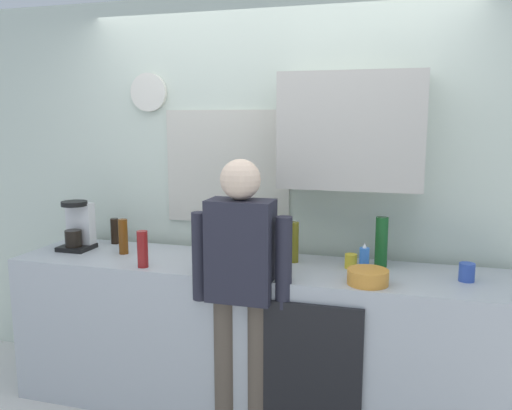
{
  "coord_description": "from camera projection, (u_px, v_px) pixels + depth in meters",
  "views": [
    {
      "loc": [
        0.84,
        -2.61,
        1.81
      ],
      "look_at": [
        0.01,
        0.25,
        1.31
      ],
      "focal_mm": 36.34,
      "sensor_mm": 36.0,
      "label": 1
    }
  ],
  "objects": [
    {
      "name": "bottle_dark_sauce",
      "position": [
        115.0,
        231.0,
        3.65
      ],
      "size": [
        0.06,
        0.06,
        0.18
      ],
      "primitive_type": "cylinder",
      "color": "black",
      "rests_on": "kitchen_counter"
    },
    {
      "name": "bottle_clear_soda",
      "position": [
        243.0,
        242.0,
        3.11
      ],
      "size": [
        0.09,
        0.09,
        0.28
      ],
      "primitive_type": "cylinder",
      "color": "#2D8C33",
      "rests_on": "kitchen_counter"
    },
    {
      "name": "bottle_amber_beer",
      "position": [
        123.0,
        236.0,
        3.37
      ],
      "size": [
        0.06,
        0.06,
        0.23
      ],
      "primitive_type": "cylinder",
      "color": "brown",
      "rests_on": "kitchen_counter"
    },
    {
      "name": "potted_plant",
      "position": [
        237.0,
        238.0,
        3.25
      ],
      "size": [
        0.15,
        0.15,
        0.23
      ],
      "color": "#9E5638",
      "rests_on": "kitchen_counter"
    },
    {
      "name": "mixing_bowl",
      "position": [
        368.0,
        277.0,
        2.76
      ],
      "size": [
        0.22,
        0.22,
        0.08
      ],
      "primitive_type": "cylinder",
      "color": "orange",
      "rests_on": "kitchen_counter"
    },
    {
      "name": "dish_soap",
      "position": [
        364.0,
        260.0,
        2.94
      ],
      "size": [
        0.06,
        0.06,
        0.18
      ],
      "color": "blue",
      "rests_on": "kitchen_counter"
    },
    {
      "name": "person_at_sink",
      "position": [
        241.0,
        277.0,
        2.84
      ],
      "size": [
        0.57,
        0.22,
        1.6
      ],
      "rotation": [
        0.0,
        0.0,
        0.1
      ],
      "color": "brown",
      "rests_on": "ground_plane"
    },
    {
      "name": "cup_blue_mug",
      "position": [
        467.0,
        272.0,
        2.8
      ],
      "size": [
        0.08,
        0.08,
        0.1
      ],
      "primitive_type": "cylinder",
      "color": "#3351B2",
      "rests_on": "kitchen_counter"
    },
    {
      "name": "kitchen_counter",
      "position": [
        256.0,
        338.0,
        3.21
      ],
      "size": [
        3.06,
        0.64,
        0.94
      ],
      "primitive_type": "cube",
      "color": "#B2B7BC",
      "rests_on": "ground_plane"
    },
    {
      "name": "bottle_green_wine",
      "position": [
        381.0,
        242.0,
        3.07
      ],
      "size": [
        0.07,
        0.07,
        0.3
      ],
      "primitive_type": "cylinder",
      "color": "#195923",
      "rests_on": "kitchen_counter"
    },
    {
      "name": "bottle_red_vinegar",
      "position": [
        143.0,
        249.0,
        3.06
      ],
      "size": [
        0.06,
        0.06,
        0.22
      ],
      "primitive_type": "cylinder",
      "color": "maroon",
      "rests_on": "kitchen_counter"
    },
    {
      "name": "back_wall_assembly",
      "position": [
        281.0,
        187.0,
        3.43
      ],
      "size": [
        4.66,
        0.42,
        2.6
      ],
      "color": "silver",
      "rests_on": "ground_plane"
    },
    {
      "name": "storage_canister",
      "position": [
        225.0,
        239.0,
        3.42
      ],
      "size": [
        0.14,
        0.14,
        0.17
      ],
      "primitive_type": "cylinder",
      "color": "silver",
      "rests_on": "kitchen_counter"
    },
    {
      "name": "cup_yellow_cup",
      "position": [
        351.0,
        261.0,
        3.05
      ],
      "size": [
        0.07,
        0.07,
        0.08
      ],
      "primitive_type": "cylinder",
      "color": "yellow",
      "rests_on": "kitchen_counter"
    },
    {
      "name": "bottle_olive_oil",
      "position": [
        294.0,
        242.0,
        3.17
      ],
      "size": [
        0.06,
        0.06,
        0.25
      ],
      "primitive_type": "cylinder",
      "color": "olive",
      "rests_on": "kitchen_counter"
    },
    {
      "name": "coffee_maker",
      "position": [
        78.0,
        227.0,
        3.49
      ],
      "size": [
        0.2,
        0.2,
        0.33
      ],
      "color": "black",
      "rests_on": "kitchen_counter"
    },
    {
      "name": "dishwasher_panel",
      "position": [
        310.0,
        379.0,
        2.79
      ],
      "size": [
        0.56,
        0.02,
        0.84
      ],
      "primitive_type": "cube",
      "color": "black",
      "rests_on": "ground_plane"
    }
  ]
}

